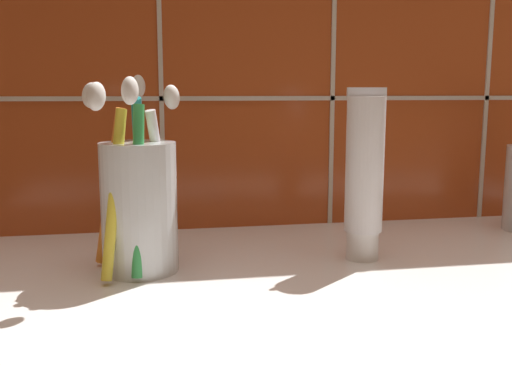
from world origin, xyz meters
TOP-DOWN VIEW (x-y plane):
  - sink_counter at (0.00, 0.00)cm, footprint 77.20×38.09cm
  - tile_wall_backsplash at (0.01, 19.29)cm, footprint 87.20×1.72cm
  - toothbrush_cup at (-19.77, 4.12)cm, footprint 9.23×13.15cm
  - toothpaste_tube at (0.51, 4.02)cm, footprint 3.64×3.47cm

SIDE VIEW (x-z plane):
  - sink_counter at x=0.00cm, z-range 0.00..2.00cm
  - toothbrush_cup at x=-19.77cm, z-range -0.41..16.80cm
  - toothpaste_tube at x=0.51cm, z-range 1.97..17.74cm
  - tile_wall_backsplash at x=0.01cm, z-range 0.01..43.82cm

